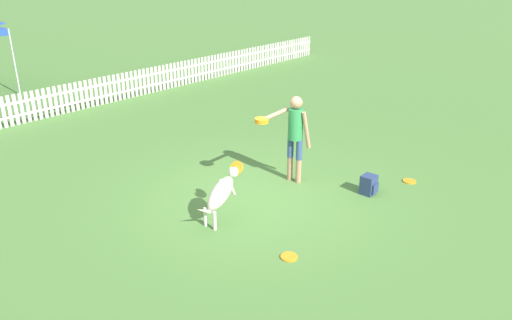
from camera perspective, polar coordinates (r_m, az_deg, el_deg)
name	(u,v)px	position (r m, az deg, el deg)	size (l,w,h in m)	color
ground_plane	(257,195)	(9.09, 0.06, -4.04)	(240.00, 240.00, 0.00)	#4C7A38
handler_person	(293,129)	(9.27, 4.30, 3.51)	(1.01, 0.64, 1.68)	tan
leaping_dog	(221,192)	(8.03, -3.98, -3.66)	(1.03, 0.31, 0.93)	beige
frisbee_near_handler	(289,257)	(7.34, 3.80, -10.98)	(0.25, 0.25, 0.02)	orange
frisbee_near_dog	(409,181)	(10.06, 17.13, -2.33)	(0.25, 0.25, 0.02)	orange
backpack_on_grass	(369,185)	(9.30, 12.78, -2.79)	(0.26, 0.28, 0.36)	navy
picket_fence	(50,102)	(14.52, -22.46, 6.14)	(24.04, 0.04, 0.81)	beige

